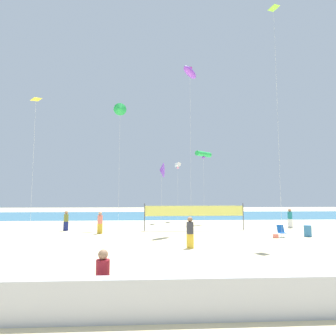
% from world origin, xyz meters
% --- Properties ---
extents(ground_plane, '(120.00, 120.00, 0.00)m').
position_xyz_m(ground_plane, '(0.00, 0.00, 0.00)').
color(ground_plane, beige).
extents(ocean_band, '(120.00, 20.00, 0.01)m').
position_xyz_m(ocean_band, '(0.00, 29.48, 0.00)').
color(ocean_band, teal).
rests_on(ocean_band, ground).
extents(boardwalk_ledge, '(28.00, 0.44, 1.03)m').
position_xyz_m(boardwalk_ledge, '(0.00, -9.47, 0.52)').
color(boardwalk_ledge, '#B7B7BC').
rests_on(boardwalk_ledge, ground).
extents(mother_figure, '(0.37, 0.37, 1.61)m').
position_xyz_m(mother_figure, '(-2.93, -8.81, 0.86)').
color(mother_figure, white).
rests_on(mother_figure, ground).
extents(toddler_figure, '(0.21, 0.21, 0.91)m').
position_xyz_m(toddler_figure, '(-2.46, -8.93, 0.48)').
color(toddler_figure, navy).
rests_on(toddler_figure, ground).
extents(beachgoer_teal_shirt, '(0.42, 0.42, 1.82)m').
position_xyz_m(beachgoer_teal_shirt, '(11.72, 10.47, 0.97)').
color(beachgoer_teal_shirt, white).
rests_on(beachgoer_teal_shirt, ground).
extents(beachgoer_charcoal_shirt, '(0.42, 0.42, 1.82)m').
position_xyz_m(beachgoer_charcoal_shirt, '(0.64, 0.20, 0.97)').
color(beachgoer_charcoal_shirt, gold).
rests_on(beachgoer_charcoal_shirt, ground).
extents(beachgoer_coral_shirt, '(0.41, 0.41, 1.77)m').
position_xyz_m(beachgoer_coral_shirt, '(-5.80, 7.11, 0.95)').
color(beachgoer_coral_shirt, gold).
rests_on(beachgoer_coral_shirt, ground).
extents(beachgoer_olive_shirt, '(0.40, 0.40, 1.73)m').
position_xyz_m(beachgoer_olive_shirt, '(-9.15, 9.29, 0.93)').
color(beachgoer_olive_shirt, navy).
rests_on(beachgoer_olive_shirt, ground).
extents(folding_beach_chair, '(0.52, 0.65, 0.89)m').
position_xyz_m(folding_beach_chair, '(8.04, 4.39, 0.47)').
color(folding_beach_chair, '#1959B2').
rests_on(folding_beach_chair, ground).
extents(trash_barrel, '(0.55, 0.55, 0.84)m').
position_xyz_m(trash_barrel, '(10.14, 4.53, 0.42)').
color(trash_barrel, teal).
rests_on(trash_barrel, ground).
extents(volleyball_net, '(8.92, 0.26, 2.40)m').
position_xyz_m(volleyball_net, '(2.19, 8.74, 1.64)').
color(volleyball_net, '#4C4C51').
rests_on(volleyball_net, ground).
extents(beach_handbag, '(0.36, 0.18, 0.29)m').
position_xyz_m(beach_handbag, '(7.40, 3.92, 0.14)').
color(beach_handbag, '#EA7260').
rests_on(beach_handbag, ground).
extents(kite_violet_inflatable, '(1.77, 1.96, 14.72)m').
position_xyz_m(kite_violet_inflatable, '(1.78, 8.06, 14.18)').
color(kite_violet_inflatable, silver).
rests_on(kite_violet_inflatable, ground).
extents(kite_white_tube, '(0.70, 1.40, 7.15)m').
position_xyz_m(kite_white_tube, '(1.59, 18.48, 6.86)').
color(kite_white_tube, silver).
rests_on(kite_white_tube, ground).
extents(kite_green_delta, '(1.28, 0.49, 12.20)m').
position_xyz_m(kite_green_delta, '(-4.77, 10.93, 11.56)').
color(kite_green_delta, silver).
rests_on(kite_green_delta, ground).
extents(kite_green_tube, '(2.09, 1.91, 8.01)m').
position_xyz_m(kite_green_tube, '(4.16, 14.82, 7.71)').
color(kite_green_tube, silver).
rests_on(kite_green_tube, ground).
extents(kite_violet_delta, '(0.79, 1.80, 6.89)m').
position_xyz_m(kite_violet_delta, '(-0.49, 16.26, 6.02)').
color(kite_violet_delta, silver).
rests_on(kite_violet_delta, ground).
extents(kite_lime_diamond, '(0.87, 0.86, 17.52)m').
position_xyz_m(kite_lime_diamond, '(7.53, 3.22, 17.09)').
color(kite_lime_diamond, silver).
rests_on(kite_lime_diamond, ground).
extents(kite_yellow_diamond, '(0.73, 0.72, 10.49)m').
position_xyz_m(kite_yellow_diamond, '(-10.34, 4.61, 10.23)').
color(kite_yellow_diamond, silver).
rests_on(kite_yellow_diamond, ground).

